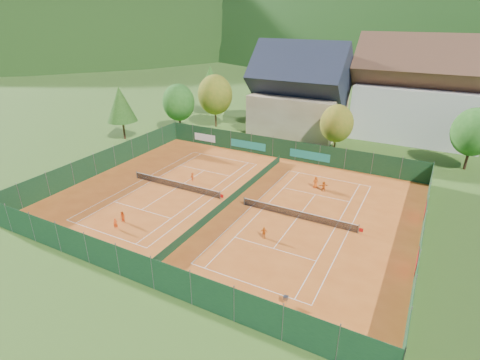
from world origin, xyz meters
name	(u,v)px	position (x,y,z in m)	size (l,w,h in m)	color
ground	(232,202)	(0.00, 0.00, -0.02)	(600.00, 600.00, 0.00)	#33591B
clay_pad	(232,202)	(0.00, 0.00, 0.01)	(40.00, 32.00, 0.01)	#BB541B
court_markings_left	(176,188)	(-8.00, 0.00, 0.01)	(11.03, 23.83, 0.00)	white
court_markings_right	(297,218)	(8.00, 0.00, 0.01)	(11.03, 23.83, 0.00)	white
tennis_net_left	(177,185)	(-7.85, 0.00, 0.51)	(13.30, 0.10, 1.02)	#59595B
tennis_net_right	(299,214)	(8.15, 0.00, 0.51)	(13.30, 0.10, 1.02)	#59595B
court_divider	(232,198)	(0.00, 0.00, 0.50)	(0.03, 28.80, 1.00)	#12331D
fence_north	(281,149)	(-0.46, 15.99, 1.47)	(40.00, 0.10, 3.00)	#13361C
fence_south	(135,267)	(0.00, -16.00, 1.50)	(40.00, 0.04, 3.00)	#153B21
fence_west	(105,161)	(-20.00, 0.00, 1.50)	(0.04, 32.00, 3.00)	#15391D
fence_east	(422,235)	(20.00, 0.05, 1.48)	(0.09, 32.00, 3.00)	#14381D
chalet	(299,96)	(-3.00, 30.00, 6.62)	(16.20, 12.00, 16.00)	beige
hotel_block_a	(419,96)	(16.00, 36.00, 7.38)	(21.60, 11.00, 17.25)	silver
tree_west_front	(179,102)	(-22.00, 20.00, 5.39)	(5.72, 5.72, 8.69)	#4E361B
tree_west_mid	(215,95)	(-18.00, 26.00, 6.07)	(6.44, 6.44, 9.78)	#4C321B
tree_west_back	(211,82)	(-24.00, 34.00, 6.74)	(5.60, 5.60, 10.00)	#432917
tree_center	(337,123)	(6.00, 22.00, 4.72)	(5.01, 5.01, 7.60)	#443018
tree_east_front	(474,132)	(24.00, 24.00, 5.39)	(5.72, 5.72, 8.69)	#402416
tree_west_side	(121,104)	(-28.00, 12.00, 6.06)	(5.04, 5.04, 9.00)	#4D2C1B
mountain_backdrop	(452,116)	(28.54, 233.48, -39.64)	(820.00, 530.00, 242.00)	black
ball_hopper	(286,298)	(11.66, -12.62, 0.56)	(0.34, 0.34, 0.80)	slate
loose_ball_0	(134,192)	(-11.99, -3.33, 0.03)	(0.07, 0.07, 0.07)	#CCD833
loose_ball_1	(251,249)	(6.19, -7.44, 0.03)	(0.07, 0.07, 0.07)	#CCD833
loose_ball_2	(252,185)	(0.05, 5.15, 0.03)	(0.07, 0.07, 0.07)	#CCD833
player_left_near	(116,224)	(-7.55, -10.68, 0.60)	(0.44, 0.29, 1.20)	#E64C14
player_left_mid	(122,217)	(-7.82, -9.42, 0.65)	(0.63, 0.49, 1.29)	#F05815
player_left_far	(193,177)	(-7.38, 2.75, 0.59)	(0.76, 0.44, 1.18)	#DC4E13
player_right_near	(264,232)	(6.44, -5.18, 0.63)	(0.74, 0.31, 1.25)	#D66213
player_right_far_a	(316,182)	(7.35, 8.33, 0.77)	(0.76, 0.49, 1.55)	#D15412
player_right_far_b	(324,186)	(8.52, 7.83, 0.65)	(1.20, 0.38, 1.29)	#CA5812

